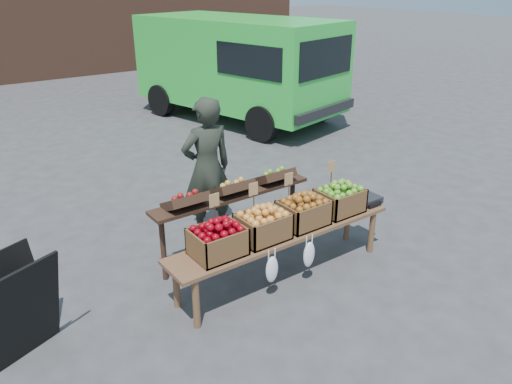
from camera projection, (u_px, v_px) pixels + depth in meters
ground at (190, 299)px, 5.17m from camera, size 80.00×80.00×0.00m
delivery_van at (238, 70)px, 11.26m from camera, size 3.37×5.40×2.24m
vendor at (207, 169)px, 6.13m from camera, size 0.69×0.49×1.79m
chalkboard_sign at (19, 307)px, 4.26m from camera, size 0.72×0.56×0.96m
back_table at (233, 215)px, 5.79m from camera, size 2.10×0.44×1.04m
display_bench at (283, 254)px, 5.45m from camera, size 2.70×0.56×0.57m
crate_golden_apples at (218, 242)px, 4.83m from camera, size 0.50×0.40×0.28m
crate_russet_pears at (263, 226)px, 5.13m from camera, size 0.50×0.40×0.28m
crate_red_apples at (303, 213)px, 5.42m from camera, size 0.50×0.40×0.28m
crate_green_apples at (340, 200)px, 5.72m from camera, size 0.50×0.40×0.28m
weighing_scale at (364, 199)px, 5.99m from camera, size 0.34×0.30×0.08m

